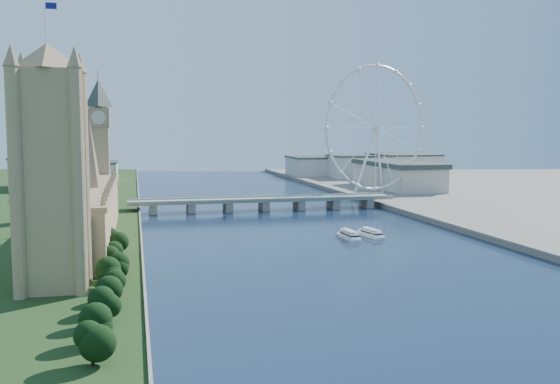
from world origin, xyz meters
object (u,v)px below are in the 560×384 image
object	(u,v)px
victoria_tower	(51,160)
tour_boat_far	(371,237)
tour_boat_near	(349,239)
london_eye	(376,128)

from	to	relation	value
victoria_tower	tour_boat_far	distance (m)	209.08
tour_boat_near	london_eye	bearing A→B (deg)	61.39
victoria_tower	tour_boat_far	world-z (taller)	victoria_tower
victoria_tower	london_eye	xyz separation A→B (m)	(254.98, 300.08, 13.03)
tour_boat_near	victoria_tower	bearing A→B (deg)	-150.69
london_eye	tour_boat_far	world-z (taller)	london_eye
victoria_tower	london_eye	size ratio (longest dim) A/B	0.90
victoria_tower	tour_boat_far	xyz separation A→B (m)	(173.74, 102.76, -54.49)
london_eye	tour_boat_far	bearing A→B (deg)	-112.38
tour_boat_near	tour_boat_far	size ratio (longest dim) A/B	1.04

